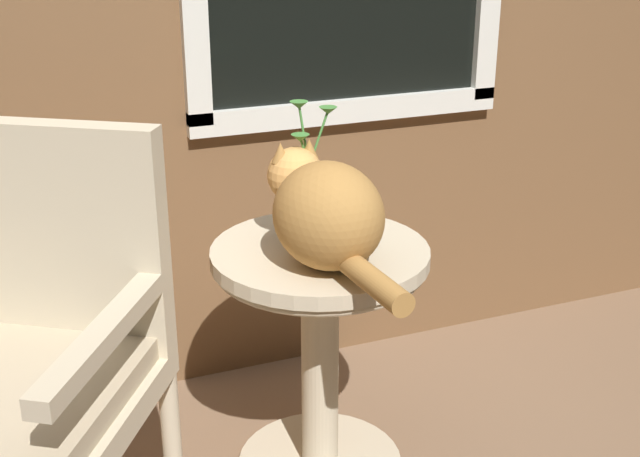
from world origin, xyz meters
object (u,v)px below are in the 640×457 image
at_px(pewter_vase_with_ivy, 309,198).
at_px(cat, 325,212).
at_px(wicker_chair, 10,355).
at_px(wicker_side_table, 320,326).

bearing_deg(pewter_vase_with_ivy, cat, -99.56).
bearing_deg(wicker_chair, wicker_side_table, 8.58).
relative_size(wicker_side_table, pewter_vase_with_ivy, 1.93).
distance_m(wicker_chair, cat, 0.72).
xyz_separation_m(wicker_chair, pewter_vase_with_ivy, (0.72, 0.20, 0.17)).
height_order(wicker_side_table, wicker_chair, wicker_chair).
bearing_deg(pewter_vase_with_ivy, wicker_side_table, -95.40).
height_order(wicker_chair, cat, wicker_chair).
distance_m(wicker_chair, pewter_vase_with_ivy, 0.77).
distance_m(cat, pewter_vase_with_ivy, 0.18).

